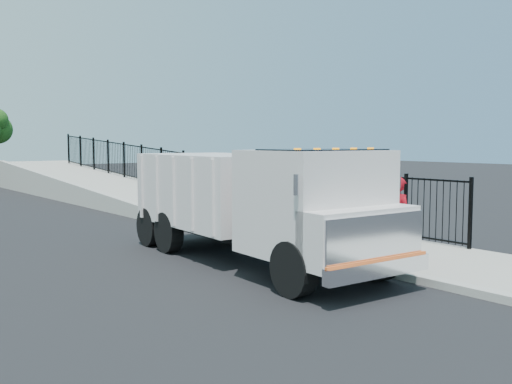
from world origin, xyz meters
TOP-DOWN VIEW (x-y plane):
  - ground at (0.00, 0.00)m, footprint 120.00×120.00m
  - sidewalk at (1.93, -2.00)m, footprint 3.55×12.00m
  - curb at (0.00, -2.00)m, footprint 0.30×12.00m
  - ramp at (2.12, 16.00)m, footprint 3.95×24.06m
  - iron_fence at (3.55, 12.00)m, footprint 0.10×28.00m
  - truck at (-1.46, 0.45)m, footprint 3.09×8.17m
  - worker at (0.94, -1.75)m, footprint 0.52×0.75m
  - debris at (1.07, -0.26)m, footprint 0.30×0.30m

SIDE VIEW (x-z plane):
  - ground at x=0.00m, z-range 0.00..0.00m
  - ramp at x=2.12m, z-range -1.60..1.60m
  - sidewalk at x=1.93m, z-range 0.00..0.12m
  - curb at x=0.00m, z-range 0.00..0.16m
  - debris at x=1.07m, z-range 0.12..0.19m
  - iron_fence at x=3.55m, z-range 0.00..1.80m
  - worker at x=0.94m, z-range 0.12..2.07m
  - truck at x=-1.46m, z-range 0.17..2.92m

